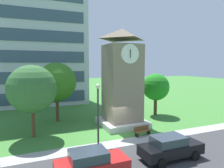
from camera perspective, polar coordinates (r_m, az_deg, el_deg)
name	(u,v)px	position (r m, az deg, el deg)	size (l,w,h in m)	color
ground_plane	(118,134)	(20.32, 1.73, -13.96)	(160.00, 160.00, 0.00)	#3D7A33
street_asphalt	(157,164)	(15.03, 12.82, -21.39)	(120.00, 7.20, 0.01)	#38383A
kerb_strip	(128,142)	(18.47, 4.62, -16.00)	(120.00, 1.60, 0.01)	#9E9E99
office_building	(18,20)	(39.32, -25.07, 16.19)	(21.67, 10.96, 28.80)	#B7BCC6
clock_tower	(122,83)	(22.16, 2.89, 0.33)	(4.83, 4.83, 10.66)	gray
park_bench	(142,131)	(19.95, 8.60, -12.99)	(1.85, 0.73, 0.88)	brown
street_lamp	(98,110)	(15.21, -3.99, -7.45)	(0.36, 0.36, 5.36)	#333338
tree_by_building	(57,82)	(24.56, -15.47, 0.52)	(4.61, 4.61, 7.04)	#513823
tree_streetside	(32,89)	(19.79, -21.80, -1.35)	(4.44, 4.44, 6.77)	#513823
tree_near_tower	(156,87)	(27.42, 12.34, -0.88)	(3.59, 3.59, 5.60)	#513823
parked_car_red	(91,164)	(12.98, -5.95, -21.61)	(4.38, 2.07, 1.69)	red
parked_car_black	(170,147)	(15.68, 16.25, -16.85)	(4.64, 2.03, 1.69)	black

